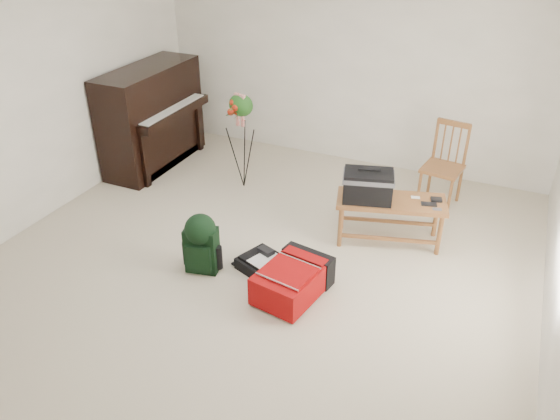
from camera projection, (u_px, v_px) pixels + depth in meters
The scene contains 10 objects.
floor at pixel (252, 271), 5.10m from camera, with size 5.00×5.50×0.01m, color beige.
wall_back at pixel (351, 64), 6.63m from camera, with size 5.00×0.04×2.50m, color white.
wall_left at pixel (22, 105), 5.36m from camera, with size 0.04×5.50×2.50m, color white.
piano at pixel (153, 119), 6.84m from camera, with size 0.71×1.50×1.25m.
bench at pixel (375, 188), 5.30m from camera, with size 1.13×0.69×0.81m.
dining_chair at pixel (443, 166), 6.01m from camera, with size 0.46×0.46×0.93m.
red_suitcase at pixel (295, 277), 4.76m from camera, with size 0.57×0.75×0.29m.
black_duffel at pixel (265, 264), 5.07m from camera, with size 0.56×0.51×0.19m.
green_backpack at pixel (201, 241), 4.96m from camera, with size 0.33×0.30×0.59m.
flower_stand at pixel (242, 142), 6.28m from camera, with size 0.45×0.45×1.18m.
Camera 1 is at (1.94, -3.64, 3.06)m, focal length 35.00 mm.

